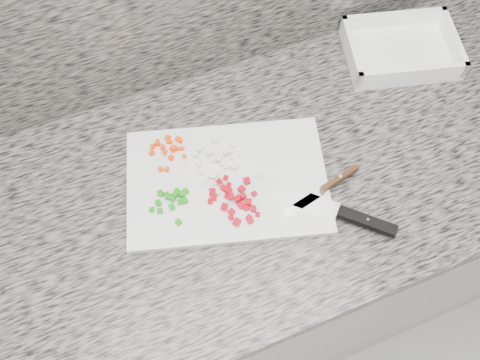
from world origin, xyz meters
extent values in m
cube|color=white|center=(0.00, 1.44, 0.43)|extent=(3.92, 0.62, 0.86)
cube|color=#656159|center=(0.00, 1.44, 0.88)|extent=(3.96, 0.64, 0.04)
cube|color=silver|center=(0.00, 1.45, 0.91)|extent=(0.46, 0.37, 0.01)
cube|color=#FF3E05|center=(-0.08, 1.58, 0.92)|extent=(0.01, 0.01, 0.01)
cube|color=#FF3E05|center=(-0.10, 1.58, 0.92)|extent=(0.01, 0.01, 0.01)
cube|color=#FF3E05|center=(-0.08, 1.55, 0.93)|extent=(0.01, 0.01, 0.01)
cube|color=#FF3E05|center=(-0.08, 1.57, 0.92)|extent=(0.01, 0.01, 0.01)
cube|color=#FF3E05|center=(-0.08, 1.55, 0.92)|extent=(0.01, 0.01, 0.01)
cube|color=#FF3E05|center=(-0.08, 1.55, 0.92)|extent=(0.01, 0.01, 0.01)
cube|color=#FF3E05|center=(-0.06, 1.57, 0.92)|extent=(0.01, 0.01, 0.01)
cube|color=#FF3E05|center=(-0.08, 1.57, 0.92)|extent=(0.01, 0.01, 0.01)
cube|color=#FF3E05|center=(-0.08, 1.55, 0.92)|extent=(0.01, 0.01, 0.01)
cube|color=#FF3E05|center=(-0.10, 1.58, 0.92)|extent=(0.01, 0.01, 0.01)
cube|color=#FF3E05|center=(-0.06, 1.57, 0.92)|extent=(0.01, 0.01, 0.01)
cube|color=#FF3E05|center=(-0.12, 1.56, 0.92)|extent=(0.01, 0.01, 0.01)
cube|color=#FF3E05|center=(-0.12, 1.52, 0.92)|extent=(0.01, 0.01, 0.01)
cube|color=#FF3E05|center=(-0.10, 1.56, 0.92)|extent=(0.01, 0.01, 0.01)
cube|color=#FF3E05|center=(-0.06, 1.53, 0.92)|extent=(0.01, 0.01, 0.01)
cube|color=#FF3E05|center=(-0.08, 1.55, 0.92)|extent=(0.01, 0.01, 0.01)
cube|color=#FF3E05|center=(-0.10, 1.55, 0.92)|extent=(0.01, 0.01, 0.01)
cube|color=#FF3E05|center=(-0.06, 1.55, 0.92)|extent=(0.01, 0.01, 0.01)
cube|color=#FF3E05|center=(-0.12, 1.57, 0.92)|extent=(0.01, 0.01, 0.01)
cube|color=#FF3E05|center=(-0.11, 1.51, 0.92)|extent=(0.01, 0.01, 0.01)
cube|color=#FF3E05|center=(-0.07, 1.55, 0.92)|extent=(0.01, 0.01, 0.01)
cube|color=#FF3E05|center=(-0.09, 1.53, 0.92)|extent=(0.01, 0.01, 0.01)
cube|color=#FF3E05|center=(-0.08, 1.58, 0.92)|extent=(0.01, 0.01, 0.01)
cube|color=white|center=(0.05, 1.49, 0.92)|extent=(0.01, 0.01, 0.01)
cube|color=white|center=(0.04, 1.51, 0.92)|extent=(0.01, 0.01, 0.01)
cube|color=white|center=(0.02, 1.46, 0.92)|extent=(0.02, 0.02, 0.01)
cube|color=white|center=(0.01, 1.48, 0.92)|extent=(0.01, 0.01, 0.01)
cube|color=white|center=(-0.04, 1.52, 0.92)|extent=(0.01, 0.01, 0.01)
cube|color=white|center=(0.00, 1.49, 0.93)|extent=(0.01, 0.01, 0.01)
cube|color=white|center=(-0.02, 1.46, 0.92)|extent=(0.01, 0.01, 0.01)
cube|color=white|center=(0.02, 1.50, 0.93)|extent=(0.01, 0.01, 0.01)
cube|color=white|center=(0.00, 1.50, 0.92)|extent=(0.01, 0.01, 0.01)
cube|color=white|center=(0.01, 1.47, 0.92)|extent=(0.01, 0.01, 0.01)
cube|color=white|center=(0.03, 1.50, 0.92)|extent=(0.01, 0.01, 0.01)
cube|color=white|center=(-0.03, 1.53, 0.92)|extent=(0.02, 0.02, 0.01)
cube|color=white|center=(0.03, 1.49, 0.92)|extent=(0.01, 0.01, 0.01)
cube|color=white|center=(-0.01, 1.51, 0.93)|extent=(0.02, 0.02, 0.01)
cube|color=white|center=(0.03, 1.47, 0.92)|extent=(0.01, 0.01, 0.01)
cube|color=white|center=(-0.01, 1.51, 0.92)|extent=(0.01, 0.01, 0.01)
cube|color=white|center=(0.01, 1.54, 0.92)|extent=(0.02, 0.02, 0.01)
cube|color=white|center=(0.01, 1.54, 0.92)|extent=(0.01, 0.01, 0.01)
cube|color=white|center=(-0.04, 1.50, 0.92)|extent=(0.01, 0.01, 0.01)
cube|color=white|center=(-0.02, 1.53, 0.92)|extent=(0.01, 0.01, 0.01)
cube|color=white|center=(-0.03, 1.51, 0.92)|extent=(0.01, 0.01, 0.01)
cube|color=white|center=(-0.01, 1.50, 0.92)|extent=(0.01, 0.01, 0.01)
cube|color=white|center=(0.01, 1.50, 0.92)|extent=(0.02, 0.02, 0.01)
cube|color=white|center=(-0.04, 1.48, 0.92)|extent=(0.01, 0.01, 0.01)
cube|color=#18880C|center=(-0.11, 1.45, 0.93)|extent=(0.01, 0.01, 0.01)
cube|color=#18880C|center=(-0.13, 1.47, 0.92)|extent=(0.01, 0.01, 0.01)
cube|color=#18880C|center=(-0.09, 1.45, 0.92)|extent=(0.01, 0.01, 0.01)
cube|color=#18880C|center=(-0.12, 1.43, 0.92)|extent=(0.01, 0.01, 0.01)
cube|color=#18880C|center=(-0.09, 1.45, 0.92)|extent=(0.01, 0.01, 0.01)
cube|color=#18880C|center=(-0.12, 1.46, 0.92)|extent=(0.01, 0.01, 0.01)
cube|color=#18880C|center=(-0.12, 1.39, 0.92)|extent=(0.01, 0.01, 0.01)
cube|color=#18880C|center=(-0.12, 1.43, 0.92)|extent=(0.01, 0.01, 0.01)
cube|color=#18880C|center=(-0.12, 1.45, 0.92)|extent=(0.02, 0.02, 0.01)
cube|color=#18880C|center=(-0.11, 1.43, 0.92)|extent=(0.01, 0.01, 0.01)
cube|color=#18880C|center=(-0.16, 1.44, 0.92)|extent=(0.01, 0.01, 0.01)
cube|color=#18880C|center=(-0.12, 1.44, 0.93)|extent=(0.01, 0.01, 0.01)
cube|color=#18880C|center=(-0.15, 1.45, 0.92)|extent=(0.01, 0.01, 0.01)
cube|color=#18880C|center=(-0.13, 1.46, 0.92)|extent=(0.01, 0.01, 0.01)
cube|color=#18880C|center=(-0.10, 1.45, 0.92)|extent=(0.01, 0.01, 0.01)
cube|color=#18880C|center=(-0.15, 1.43, 0.92)|extent=(0.01, 0.01, 0.01)
cube|color=#18880C|center=(-0.10, 1.43, 0.92)|extent=(0.01, 0.01, 0.01)
cube|color=#18880C|center=(-0.10, 1.45, 0.92)|extent=(0.01, 0.01, 0.01)
cube|color=#18880C|center=(-0.10, 1.46, 0.92)|extent=(0.01, 0.01, 0.01)
cube|color=#B30210|center=(0.00, 1.39, 0.93)|extent=(0.01, 0.01, 0.01)
cube|color=#B30210|center=(0.00, 1.38, 0.92)|extent=(0.02, 0.02, 0.01)
cube|color=#B30210|center=(-0.04, 1.42, 0.92)|extent=(0.02, 0.02, 0.01)
cube|color=#B30210|center=(-0.01, 1.41, 0.93)|extent=(0.01, 0.01, 0.01)
cube|color=#B30210|center=(0.01, 1.37, 0.92)|extent=(0.01, 0.01, 0.01)
cube|color=#B30210|center=(0.00, 1.45, 0.92)|extent=(0.01, 0.01, 0.01)
cube|color=#B30210|center=(-0.02, 1.37, 0.92)|extent=(0.01, 0.01, 0.01)
cube|color=#B30210|center=(0.02, 1.41, 0.93)|extent=(0.02, 0.02, 0.01)
cube|color=#B30210|center=(-0.01, 1.40, 0.93)|extent=(0.01, 0.01, 0.01)
cube|color=#B30210|center=(-0.03, 1.39, 0.92)|extent=(0.02, 0.02, 0.01)
cube|color=#B30210|center=(0.01, 1.39, 0.93)|extent=(0.01, 0.01, 0.01)
cube|color=#B30210|center=(-0.01, 1.42, 0.93)|extent=(0.01, 0.01, 0.01)
cube|color=#B30210|center=(0.01, 1.35, 0.92)|extent=(0.01, 0.01, 0.01)
cube|color=#B30210|center=(-0.01, 1.42, 0.92)|extent=(0.02, 0.02, 0.01)
cube|color=#B30210|center=(0.03, 1.42, 0.92)|extent=(0.01, 0.01, 0.01)
cube|color=#B30210|center=(0.04, 1.39, 0.92)|extent=(0.01, 0.01, 0.01)
cube|color=#B30210|center=(0.02, 1.36, 0.92)|extent=(0.01, 0.01, 0.01)
cube|color=#B30210|center=(-0.04, 1.43, 0.92)|extent=(0.02, 0.02, 0.01)
cube|color=#B30210|center=(-0.02, 1.43, 0.92)|extent=(0.01, 0.01, 0.01)
cube|color=#B30210|center=(-0.02, 1.35, 0.92)|extent=(0.02, 0.02, 0.01)
cube|color=#B30210|center=(0.02, 1.35, 0.92)|extent=(0.01, 0.01, 0.01)
cube|color=#B30210|center=(0.00, 1.43, 0.92)|extent=(0.01, 0.01, 0.01)
cube|color=#B30210|center=(-0.04, 1.42, 0.92)|extent=(0.01, 0.01, 0.01)
cube|color=#B30210|center=(0.02, 1.38, 0.92)|extent=(0.02, 0.02, 0.01)
cube|color=#B30210|center=(-0.03, 1.36, 0.92)|extent=(0.01, 0.01, 0.01)
cube|color=#B30210|center=(-0.02, 1.41, 0.92)|extent=(0.01, 0.01, 0.01)
cube|color=#B30210|center=(-0.02, 1.44, 0.92)|extent=(0.01, 0.01, 0.01)
cube|color=#B30210|center=(-0.05, 1.41, 0.92)|extent=(0.01, 0.01, 0.01)
cube|color=#B30210|center=(-0.01, 1.42, 0.92)|extent=(0.01, 0.01, 0.01)
cube|color=#B30210|center=(0.01, 1.34, 0.92)|extent=(0.01, 0.01, 0.01)
cube|color=beige|center=(-0.03, 1.43, 0.92)|extent=(0.01, 0.01, 0.01)
cube|color=beige|center=(-0.05, 1.46, 0.92)|extent=(0.01, 0.01, 0.01)
cube|color=beige|center=(-0.02, 1.43, 0.92)|extent=(0.01, 0.01, 0.01)
cube|color=beige|center=(-0.01, 1.46, 0.92)|extent=(0.01, 0.01, 0.01)
cube|color=beige|center=(-0.03, 1.46, 0.92)|extent=(0.01, 0.01, 0.01)
cube|color=beige|center=(-0.04, 1.44, 0.92)|extent=(0.01, 0.01, 0.01)
cube|color=beige|center=(-0.02, 1.45, 0.92)|extent=(0.01, 0.01, 0.00)
cube|color=beige|center=(-0.02, 1.46, 0.92)|extent=(0.01, 0.01, 0.01)
cube|color=beige|center=(-0.03, 1.44, 0.92)|extent=(0.01, 0.01, 0.01)
cube|color=beige|center=(-0.04, 1.45, 0.92)|extent=(0.01, 0.01, 0.01)
cube|color=beige|center=(-0.02, 1.44, 0.92)|extent=(0.01, 0.01, 0.01)
cube|color=beige|center=(-0.02, 1.44, 0.92)|extent=(0.01, 0.01, 0.01)
cube|color=beige|center=(-0.03, 1.42, 0.92)|extent=(0.01, 0.01, 0.01)
cube|color=beige|center=(-0.01, 1.43, 0.92)|extent=(0.01, 0.01, 0.01)
cube|color=beige|center=(-0.03, 1.45, 0.92)|extent=(0.01, 0.01, 0.01)
cube|color=white|center=(0.11, 1.36, 0.91)|extent=(0.15, 0.15, 0.00)
cube|color=black|center=(0.21, 1.25, 0.92)|extent=(0.10, 0.10, 0.02)
cylinder|color=white|center=(0.21, 1.25, 0.93)|extent=(0.01, 0.01, 0.00)
cube|color=white|center=(0.12, 1.34, 0.91)|extent=(0.09, 0.04, 0.00)
cube|color=#462711|center=(0.21, 1.36, 0.92)|extent=(0.09, 0.03, 0.02)
cylinder|color=white|center=(0.21, 1.36, 0.93)|extent=(0.01, 0.01, 0.00)
cube|color=white|center=(0.49, 1.61, 0.91)|extent=(0.29, 0.24, 0.01)
cube|color=white|center=(0.52, 1.69, 0.93)|extent=(0.24, 0.08, 0.04)
cube|color=white|center=(0.47, 1.53, 0.93)|extent=(0.24, 0.08, 0.04)
cube|color=white|center=(0.61, 1.57, 0.93)|extent=(0.06, 0.18, 0.04)
cube|color=white|center=(0.38, 1.64, 0.93)|extent=(0.06, 0.18, 0.04)
camera|label=1|loc=(-0.17, 0.96, 1.86)|focal=40.00mm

